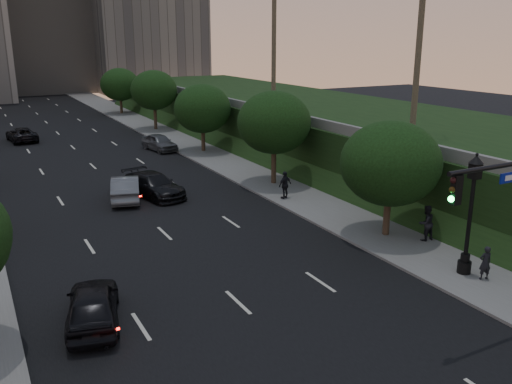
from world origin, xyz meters
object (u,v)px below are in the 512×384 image
street_lamp (469,220)px  sedan_far_left (22,135)px  sedan_far_right (159,142)px  sedan_mid_left (126,188)px  pedestrian_c (285,185)px  sedan_near_right (154,185)px  pedestrian_a (485,263)px  pedestrian_b (426,223)px  sedan_near_left (93,305)px

street_lamp → sedan_far_left: bearing=107.6°
sedan_far_left → sedan_far_right: (10.92, -11.01, 0.06)m
street_lamp → sedan_far_left: size_ratio=1.08×
street_lamp → sedan_far_left: (-14.01, 44.10, -1.92)m
sedan_mid_left → pedestrian_c: pedestrian_c is taller
sedan_far_left → sedan_near_right: size_ratio=0.96×
sedan_far_left → pedestrian_c: pedestrian_c is taller
sedan_near_right → sedan_far_left: bearing=88.4°
sedan_mid_left → pedestrian_a: bearing=133.6°
sedan_far_left → pedestrian_c: (12.94, -30.40, 0.34)m
pedestrian_b → sedan_near_right: bearing=-55.5°
sedan_far_right → pedestrian_b: pedestrian_b is taller
sedan_mid_left → sedan_far_left: (-3.83, 25.36, -0.10)m
sedan_near_left → sedan_far_left: 40.60m
pedestrian_a → pedestrian_c: 14.63m
street_lamp → sedan_near_right: bearing=114.0°
pedestrian_a → pedestrian_c: (-1.30, 14.57, 0.14)m
pedestrian_c → street_lamp: bearing=79.8°
sedan_near_left → sedan_near_right: bearing=-101.9°
sedan_far_left → sedan_near_right: (5.73, -25.45, 0.06)m
street_lamp → pedestrian_c: (-1.07, 13.70, -1.58)m
sedan_near_left → sedan_mid_left: size_ratio=0.93×
sedan_mid_left → sedan_far_right: sedan_mid_left is taller
sedan_near_right → pedestrian_c: 8.75m
sedan_far_left → pedestrian_b: bearing=105.0°
sedan_mid_left → pedestrian_c: size_ratio=2.74×
street_lamp → pedestrian_b: (1.43, 3.81, -1.55)m
pedestrian_b → pedestrian_c: size_ratio=1.04×
sedan_mid_left → sedan_far_right: size_ratio=1.09×
sedan_near_right → pedestrian_c: pedestrian_c is taller
sedan_mid_left → pedestrian_a: (10.41, -19.61, 0.09)m
sedan_far_right → sedan_near_right: bearing=-119.8°
sedan_far_right → pedestrian_a: pedestrian_a is taller
sedan_near_right → sedan_far_right: size_ratio=1.18×
sedan_far_right → pedestrian_c: pedestrian_c is taller
sedan_far_left → sedan_far_right: bearing=128.8°
sedan_mid_left → pedestrian_b: bearing=143.5°
sedan_mid_left → sedan_far_right: bearing=-100.6°
street_lamp → pedestrian_c: 13.83m
sedan_far_left → pedestrian_a: bearing=101.6°
sedan_far_left → pedestrian_b: (15.44, -40.29, 0.37)m
street_lamp → pedestrian_c: street_lamp is taller
sedan_near_left → pedestrian_c: (14.44, 10.17, 0.27)m
sedan_near_left → sedan_mid_left: (5.33, 15.21, 0.03)m
sedan_near_right → pedestrian_a: size_ratio=3.54×
sedan_mid_left → sedan_near_right: size_ratio=0.92×
street_lamp → sedan_near_left: size_ratio=1.21×
sedan_near_right → pedestrian_b: 17.73m
sedan_far_left → sedan_far_right: size_ratio=1.13×
sedan_mid_left → sedan_near_right: sedan_mid_left is taller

